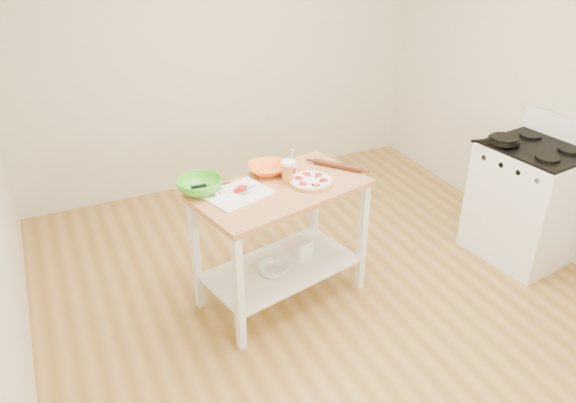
% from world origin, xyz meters
% --- Properties ---
extents(room_shell, '(4.04, 4.54, 2.74)m').
position_xyz_m(room_shell, '(0.00, 0.00, 1.35)').
color(room_shell, '#A87E3E').
rests_on(room_shell, ground).
extents(prep_island, '(1.26, 0.87, 0.90)m').
position_xyz_m(prep_island, '(-0.29, 0.25, 0.65)').
color(prep_island, '#B77B4B').
rests_on(prep_island, ground).
extents(gas_stove, '(0.70, 0.78, 1.11)m').
position_xyz_m(gas_stove, '(1.69, -0.04, 0.47)').
color(gas_stove, white).
rests_on(gas_stove, ground).
extents(skillet, '(0.36, 0.23, 0.03)m').
position_xyz_m(skillet, '(1.48, 0.12, 0.98)').
color(skillet, black).
rests_on(skillet, gas_stove).
extents(pizza, '(0.30, 0.30, 0.05)m').
position_xyz_m(pizza, '(-0.09, 0.23, 0.92)').
color(pizza, '#DFAE5F').
rests_on(pizza, prep_island).
extents(cutting_board, '(0.47, 0.41, 0.04)m').
position_xyz_m(cutting_board, '(-0.59, 0.28, 0.91)').
color(cutting_board, white).
rests_on(cutting_board, prep_island).
extents(spatula, '(0.14, 0.11, 0.01)m').
position_xyz_m(spatula, '(-0.52, 0.28, 0.92)').
color(spatula, teal).
rests_on(spatula, cutting_board).
extents(knife, '(0.27, 0.03, 0.01)m').
position_xyz_m(knife, '(-0.74, 0.47, 0.92)').
color(knife, silver).
rests_on(knife, cutting_board).
extents(orange_bowl, '(0.31, 0.31, 0.06)m').
position_xyz_m(orange_bowl, '(-0.29, 0.49, 0.93)').
color(orange_bowl, orange).
rests_on(orange_bowl, prep_island).
extents(green_bowl, '(0.38, 0.38, 0.09)m').
position_xyz_m(green_bowl, '(-0.80, 0.42, 0.95)').
color(green_bowl, '#4BC628').
rests_on(green_bowl, prep_island).
extents(beer_pint, '(0.08, 0.08, 0.15)m').
position_xyz_m(beer_pint, '(-0.23, 0.30, 0.98)').
color(beer_pint, '#C7772B').
rests_on(beer_pint, prep_island).
extents(yogurt_tub, '(0.10, 0.10, 0.21)m').
position_xyz_m(yogurt_tub, '(-0.18, 0.37, 0.96)').
color(yogurt_tub, white).
rests_on(yogurt_tub, prep_island).
extents(rolling_pin, '(0.26, 0.30, 0.04)m').
position_xyz_m(rolling_pin, '(0.19, 0.35, 0.92)').
color(rolling_pin, '#4F2512').
rests_on(rolling_pin, prep_island).
extents(shelf_glass_bowl, '(0.23, 0.23, 0.07)m').
position_xyz_m(shelf_glass_bowl, '(-0.38, 0.20, 0.29)').
color(shelf_glass_bowl, silver).
rests_on(shelf_glass_bowl, prep_island).
extents(shelf_bin, '(0.15, 0.15, 0.13)m').
position_xyz_m(shelf_bin, '(-0.10, 0.33, 0.32)').
color(shelf_bin, white).
rests_on(shelf_bin, prep_island).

